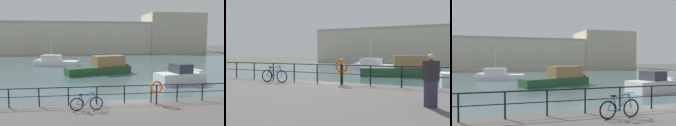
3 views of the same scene
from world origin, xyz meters
The scene contains 9 objects.
ground_plane centered at (0.00, 0.00, 0.00)m, with size 240.00×240.00×0.00m, color #4C5147.
water_basin centered at (0.00, 30.20, 0.01)m, with size 80.00×60.00×0.01m, color #476066.
quay_promenade centered at (0.00, -6.50, 0.52)m, with size 56.00×13.00×1.04m, color #565451.
moored_small_launch centered at (-0.12, 17.69, 0.96)m, with size 9.25×5.39×2.42m.
moored_harbor_tender centered at (-7.58, 27.71, 0.69)m, with size 7.96×4.46×4.90m.
quay_railing centered at (0.36, -0.75, 1.77)m, with size 24.55×0.07×1.08m.
parked_bicycle centered at (-2.71, -1.82, 1.42)m, with size 1.77×0.18×0.98m.
life_ring_stand centered at (1.34, -1.19, 2.01)m, with size 0.75×0.16×1.40m.
standing_person centered at (6.51, -5.12, 1.90)m, with size 0.52×0.49×1.69m.
Camera 2 is at (7.92, -14.02, 2.75)m, focal length 43.80 mm.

